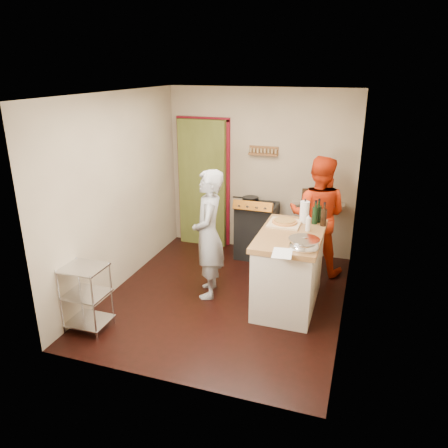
% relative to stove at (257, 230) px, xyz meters
% --- Properties ---
extents(floor, '(3.50, 3.50, 0.00)m').
position_rel_stove_xyz_m(floor, '(-0.05, -1.42, -0.45)').
color(floor, black).
rests_on(floor, ground).
extents(back_wall, '(3.00, 0.44, 2.60)m').
position_rel_stove_xyz_m(back_wall, '(-0.69, 0.36, 0.68)').
color(back_wall, tan).
rests_on(back_wall, ground).
extents(left_wall, '(0.04, 3.50, 2.60)m').
position_rel_stove_xyz_m(left_wall, '(-1.55, -1.42, 0.85)').
color(left_wall, tan).
rests_on(left_wall, ground).
extents(right_wall, '(0.04, 3.50, 2.60)m').
position_rel_stove_xyz_m(right_wall, '(1.45, -1.42, 0.85)').
color(right_wall, tan).
rests_on(right_wall, ground).
extents(ceiling, '(3.00, 3.50, 0.02)m').
position_rel_stove_xyz_m(ceiling, '(-0.05, -1.42, 2.16)').
color(ceiling, white).
rests_on(ceiling, back_wall).
extents(stove, '(0.60, 0.63, 1.00)m').
position_rel_stove_xyz_m(stove, '(0.00, 0.00, 0.00)').
color(stove, black).
rests_on(stove, ground).
extents(wire_shelving, '(0.48, 0.40, 0.80)m').
position_rel_stove_xyz_m(wire_shelving, '(-1.33, -2.62, -0.01)').
color(wire_shelving, silver).
rests_on(wire_shelving, ground).
extents(island, '(0.77, 1.44, 1.28)m').
position_rel_stove_xyz_m(island, '(0.76, -1.32, 0.06)').
color(island, beige).
rests_on(island, ground).
extents(person_stripe, '(0.57, 0.71, 1.70)m').
position_rel_stove_xyz_m(person_stripe, '(-0.29, -1.40, 0.40)').
color(person_stripe, '#AAA9AE').
rests_on(person_stripe, ground).
extents(person_red, '(0.88, 0.71, 1.73)m').
position_rel_stove_xyz_m(person_red, '(0.95, -0.24, 0.42)').
color(person_red, red).
rests_on(person_red, ground).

